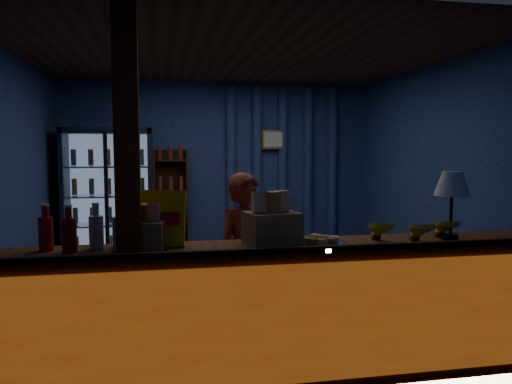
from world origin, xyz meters
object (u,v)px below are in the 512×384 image
(table_lamp, at_px, (452,186))
(green_chair, at_px, (264,246))
(shopkeeper, at_px, (247,258))
(pastry_tray, at_px, (319,243))

(table_lamp, bearing_deg, green_chair, 102.24)
(shopkeeper, xyz_separation_m, pastry_tray, (0.39, -0.74, 0.26))
(green_chair, distance_m, pastry_tray, 3.49)
(shopkeeper, bearing_deg, green_chair, 58.80)
(green_chair, bearing_deg, shopkeeper, 50.40)
(green_chair, xyz_separation_m, pastry_tray, (-0.32, -3.41, 0.70))
(pastry_tray, bearing_deg, table_lamp, 3.30)
(shopkeeper, height_order, table_lamp, table_lamp)
(shopkeeper, distance_m, green_chair, 2.79)
(pastry_tray, relative_size, table_lamp, 0.81)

